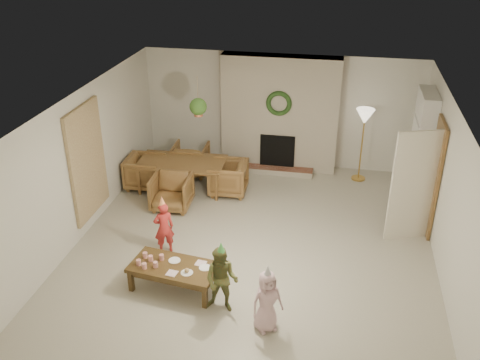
% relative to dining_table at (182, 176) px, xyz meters
% --- Properties ---
extents(floor, '(7.00, 7.00, 0.00)m').
position_rel_dining_table_xyz_m(floor, '(1.79, -1.81, -0.31)').
color(floor, '#B7B29E').
rests_on(floor, ground).
extents(ceiling, '(7.00, 7.00, 0.00)m').
position_rel_dining_table_xyz_m(ceiling, '(1.79, -1.81, 2.19)').
color(ceiling, white).
rests_on(ceiling, wall_back).
extents(wall_back, '(7.00, 0.00, 7.00)m').
position_rel_dining_table_xyz_m(wall_back, '(1.79, 1.69, 0.94)').
color(wall_back, silver).
rests_on(wall_back, floor).
extents(wall_front, '(7.00, 0.00, 7.00)m').
position_rel_dining_table_xyz_m(wall_front, '(1.79, -5.31, 0.94)').
color(wall_front, silver).
rests_on(wall_front, floor).
extents(wall_left, '(0.00, 7.00, 7.00)m').
position_rel_dining_table_xyz_m(wall_left, '(-1.21, -1.81, 0.94)').
color(wall_left, silver).
rests_on(wall_left, floor).
extents(wall_right, '(0.00, 7.00, 7.00)m').
position_rel_dining_table_xyz_m(wall_right, '(4.79, -1.81, 0.94)').
color(wall_right, silver).
rests_on(wall_right, floor).
extents(fireplace_mass, '(2.50, 0.40, 2.50)m').
position_rel_dining_table_xyz_m(fireplace_mass, '(1.79, 1.49, 0.94)').
color(fireplace_mass, '#5A1C17').
rests_on(fireplace_mass, floor).
extents(fireplace_hearth, '(1.60, 0.30, 0.12)m').
position_rel_dining_table_xyz_m(fireplace_hearth, '(1.79, 1.14, -0.25)').
color(fireplace_hearth, maroon).
rests_on(fireplace_hearth, floor).
extents(fireplace_firebox, '(0.75, 0.12, 0.75)m').
position_rel_dining_table_xyz_m(fireplace_firebox, '(1.79, 1.31, 0.14)').
color(fireplace_firebox, black).
rests_on(fireplace_firebox, floor).
extents(fireplace_wreath, '(0.54, 0.10, 0.54)m').
position_rel_dining_table_xyz_m(fireplace_wreath, '(1.79, 1.26, 1.24)').
color(fireplace_wreath, '#1E4018').
rests_on(fireplace_wreath, fireplace_mass).
extents(floor_lamp_base, '(0.29, 0.29, 0.03)m').
position_rel_dining_table_xyz_m(floor_lamp_base, '(3.56, 1.19, -0.29)').
color(floor_lamp_base, gold).
rests_on(floor_lamp_base, floor).
extents(floor_lamp_post, '(0.03, 0.03, 1.41)m').
position_rel_dining_table_xyz_m(floor_lamp_post, '(3.56, 1.19, 0.42)').
color(floor_lamp_post, gold).
rests_on(floor_lamp_post, floor).
extents(floor_lamp_shade, '(0.38, 0.38, 0.31)m').
position_rel_dining_table_xyz_m(floor_lamp_shade, '(3.56, 1.19, 1.10)').
color(floor_lamp_shade, beige).
rests_on(floor_lamp_shade, floor_lamp_post).
extents(bookshelf_carcass, '(0.30, 1.00, 2.20)m').
position_rel_dining_table_xyz_m(bookshelf_carcass, '(4.63, 0.49, 0.79)').
color(bookshelf_carcass, white).
rests_on(bookshelf_carcass, floor).
extents(bookshelf_shelf_a, '(0.30, 0.92, 0.03)m').
position_rel_dining_table_xyz_m(bookshelf_shelf_a, '(4.61, 0.49, 0.14)').
color(bookshelf_shelf_a, white).
rests_on(bookshelf_shelf_a, bookshelf_carcass).
extents(bookshelf_shelf_b, '(0.30, 0.92, 0.03)m').
position_rel_dining_table_xyz_m(bookshelf_shelf_b, '(4.61, 0.49, 0.54)').
color(bookshelf_shelf_b, white).
rests_on(bookshelf_shelf_b, bookshelf_carcass).
extents(bookshelf_shelf_c, '(0.30, 0.92, 0.03)m').
position_rel_dining_table_xyz_m(bookshelf_shelf_c, '(4.61, 0.49, 0.94)').
color(bookshelf_shelf_c, white).
rests_on(bookshelf_shelf_c, bookshelf_carcass).
extents(bookshelf_shelf_d, '(0.30, 0.92, 0.03)m').
position_rel_dining_table_xyz_m(bookshelf_shelf_d, '(4.61, 0.49, 1.34)').
color(bookshelf_shelf_d, white).
rests_on(bookshelf_shelf_d, bookshelf_carcass).
extents(books_row_lower, '(0.20, 0.40, 0.24)m').
position_rel_dining_table_xyz_m(books_row_lower, '(4.59, 0.34, 0.28)').
color(books_row_lower, '#B83622').
rests_on(books_row_lower, bookshelf_shelf_a).
extents(books_row_mid, '(0.20, 0.44, 0.24)m').
position_rel_dining_table_xyz_m(books_row_mid, '(4.59, 0.54, 0.68)').
color(books_row_mid, '#22517D').
rests_on(books_row_mid, bookshelf_shelf_b).
extents(books_row_upper, '(0.20, 0.36, 0.22)m').
position_rel_dining_table_xyz_m(books_row_upper, '(4.59, 0.39, 1.07)').
color(books_row_upper, gold).
rests_on(books_row_upper, bookshelf_shelf_c).
extents(door_frame, '(0.05, 0.86, 2.04)m').
position_rel_dining_table_xyz_m(door_frame, '(4.75, -0.61, 0.71)').
color(door_frame, brown).
rests_on(door_frame, floor).
extents(door_leaf, '(0.77, 0.32, 2.00)m').
position_rel_dining_table_xyz_m(door_leaf, '(4.37, -0.99, 0.69)').
color(door_leaf, beige).
rests_on(door_leaf, floor).
extents(curtain_panel, '(0.06, 1.20, 2.00)m').
position_rel_dining_table_xyz_m(curtain_panel, '(-1.17, -1.61, 0.94)').
color(curtain_panel, '#C5B78B').
rests_on(curtain_panel, wall_left).
extents(dining_table, '(1.78, 1.04, 0.61)m').
position_rel_dining_table_xyz_m(dining_table, '(0.00, 0.00, 0.00)').
color(dining_table, brown).
rests_on(dining_table, floor).
extents(dining_chair_near, '(0.75, 0.77, 0.68)m').
position_rel_dining_table_xyz_m(dining_chair_near, '(0.03, -0.77, 0.03)').
color(dining_chair_near, brown).
rests_on(dining_chair_near, floor).
extents(dining_chair_far, '(0.75, 0.77, 0.68)m').
position_rel_dining_table_xyz_m(dining_chair_far, '(-0.03, 0.77, 0.03)').
color(dining_chair_far, brown).
rests_on(dining_chair_far, floor).
extents(dining_chair_left, '(0.77, 0.75, 0.68)m').
position_rel_dining_table_xyz_m(dining_chair_left, '(-0.77, -0.03, 0.03)').
color(dining_chair_left, brown).
rests_on(dining_chair_left, floor).
extents(dining_chair_right, '(0.77, 0.75, 0.68)m').
position_rel_dining_table_xyz_m(dining_chair_right, '(0.96, 0.04, 0.03)').
color(dining_chair_right, brown).
rests_on(dining_chair_right, floor).
extents(hanging_plant_cord, '(0.01, 0.01, 0.70)m').
position_rel_dining_table_xyz_m(hanging_plant_cord, '(0.49, -0.31, 1.84)').
color(hanging_plant_cord, tan).
rests_on(hanging_plant_cord, ceiling).
extents(hanging_plant_pot, '(0.16, 0.16, 0.12)m').
position_rel_dining_table_xyz_m(hanging_plant_pot, '(0.49, -0.31, 1.49)').
color(hanging_plant_pot, '#A95536').
rests_on(hanging_plant_pot, hanging_plant_cord).
extents(hanging_plant_foliage, '(0.32, 0.32, 0.32)m').
position_rel_dining_table_xyz_m(hanging_plant_foliage, '(0.49, -0.31, 1.61)').
color(hanging_plant_foliage, '#2B511B').
rests_on(hanging_plant_foliage, hanging_plant_pot).
extents(coffee_table_top, '(1.39, 0.83, 0.06)m').
position_rel_dining_table_xyz_m(coffee_table_top, '(0.83, -3.13, 0.07)').
color(coffee_table_top, '#4C3619').
rests_on(coffee_table_top, floor).
extents(coffee_table_apron, '(1.28, 0.71, 0.08)m').
position_rel_dining_table_xyz_m(coffee_table_apron, '(0.83, -3.13, -0.00)').
color(coffee_table_apron, '#4C3619').
rests_on(coffee_table_apron, floor).
extents(coffee_leg_fl, '(0.08, 0.08, 0.34)m').
position_rel_dining_table_xyz_m(coffee_leg_fl, '(0.20, -3.32, -0.14)').
color(coffee_leg_fl, '#4C3619').
rests_on(coffee_leg_fl, floor).
extents(coffee_leg_fr, '(0.08, 0.08, 0.34)m').
position_rel_dining_table_xyz_m(coffee_leg_fr, '(1.38, -3.48, -0.14)').
color(coffee_leg_fr, '#4C3619').
rests_on(coffee_leg_fr, floor).
extents(coffee_leg_bl, '(0.08, 0.08, 0.34)m').
position_rel_dining_table_xyz_m(coffee_leg_bl, '(0.27, -2.79, -0.14)').
color(coffee_leg_bl, '#4C3619').
rests_on(coffee_leg_bl, floor).
extents(coffee_leg_br, '(0.08, 0.08, 0.34)m').
position_rel_dining_table_xyz_m(coffee_leg_br, '(1.45, -2.95, -0.14)').
color(coffee_leg_br, '#4C3619').
rests_on(coffee_leg_br, floor).
extents(cup_a, '(0.08, 0.08, 0.09)m').
position_rel_dining_table_xyz_m(cup_a, '(0.31, -3.22, 0.14)').
color(cup_a, white).
rests_on(cup_a, coffee_table_top).
extents(cup_b, '(0.08, 0.08, 0.09)m').
position_rel_dining_table_xyz_m(cup_b, '(0.33, -3.02, 0.14)').
color(cup_b, white).
rests_on(cup_b, coffee_table_top).
extents(cup_c, '(0.08, 0.08, 0.09)m').
position_rel_dining_table_xyz_m(cup_c, '(0.42, -3.28, 0.14)').
color(cup_c, white).
rests_on(cup_c, coffee_table_top).
extents(cup_d, '(0.08, 0.08, 0.09)m').
position_rel_dining_table_xyz_m(cup_d, '(0.45, -3.08, 0.14)').
color(cup_d, white).
rests_on(cup_d, coffee_table_top).
extents(cup_e, '(0.08, 0.08, 0.09)m').
position_rel_dining_table_xyz_m(cup_e, '(0.57, -3.22, 0.14)').
color(cup_e, white).
rests_on(cup_e, coffee_table_top).
extents(cup_f, '(0.08, 0.08, 0.09)m').
position_rel_dining_table_xyz_m(cup_f, '(0.60, -3.02, 0.14)').
color(cup_f, white).
rests_on(cup_f, coffee_table_top).
extents(plate_a, '(0.20, 0.20, 0.01)m').
position_rel_dining_table_xyz_m(plate_a, '(0.79, -3.01, 0.10)').
color(plate_a, white).
rests_on(plate_a, coffee_table_top).
extents(plate_b, '(0.20, 0.20, 0.01)m').
position_rel_dining_table_xyz_m(plate_b, '(1.06, -3.27, 0.10)').
color(plate_b, white).
rests_on(plate_b, coffee_table_top).
extents(plate_c, '(0.20, 0.20, 0.01)m').
position_rel_dining_table_xyz_m(plate_c, '(1.29, -3.09, 0.10)').
color(plate_c, white).
rests_on(plate_c, coffee_table_top).
extents(food_scoop, '(0.08, 0.08, 0.07)m').
position_rel_dining_table_xyz_m(food_scoop, '(1.06, -3.27, 0.14)').
color(food_scoop, tan).
rests_on(food_scoop, plate_b).
extents(napkin_left, '(0.17, 0.17, 0.01)m').
position_rel_dining_table_xyz_m(napkin_left, '(0.85, -3.32, 0.10)').
color(napkin_left, '#E0A5B0').
rests_on(napkin_left, coffee_table_top).
extents(napkin_right, '(0.17, 0.17, 0.01)m').
position_rel_dining_table_xyz_m(napkin_right, '(1.20, -3.00, 0.10)').
color(napkin_right, '#E0A5B0').
rests_on(napkin_right, coffee_table_top).
extents(child_red, '(0.40, 0.36, 0.92)m').
position_rel_dining_table_xyz_m(child_red, '(0.37, -2.23, 0.16)').
color(child_red, red).
rests_on(child_red, floor).
extents(party_hat_red, '(0.15, 0.15, 0.18)m').
position_rel_dining_table_xyz_m(party_hat_red, '(0.37, -2.23, 0.66)').
color(party_hat_red, '#F5D651').
rests_on(party_hat_red, child_red).
extents(child_plaid, '(0.52, 0.42, 1.02)m').
position_rel_dining_table_xyz_m(child_plaid, '(1.63, -3.47, 0.20)').
color(child_plaid, brown).
rests_on(child_plaid, floor).
extents(party_hat_plaid, '(0.16, 0.16, 0.17)m').
position_rel_dining_table_xyz_m(party_hat_plaid, '(1.63, -3.47, 0.75)').
color(party_hat_plaid, '#51BC50').
rests_on(party_hat_plaid, child_plaid).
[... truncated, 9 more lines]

